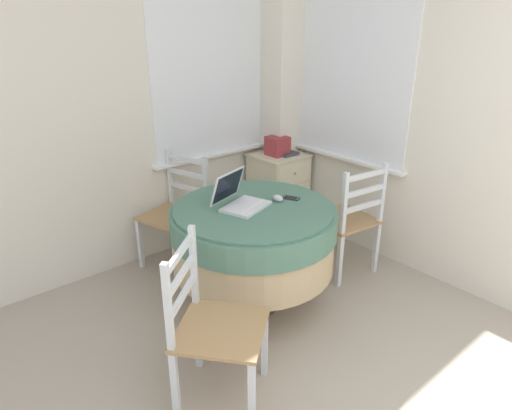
{
  "coord_description": "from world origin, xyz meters",
  "views": [
    {
      "loc": [
        -1.23,
        -0.02,
        1.9
      ],
      "look_at": [
        0.68,
        2.21,
        0.67
      ],
      "focal_mm": 32.0,
      "sensor_mm": 36.0,
      "label": 1
    }
  ],
  "objects": [
    {
      "name": "round_dining_table",
      "position": [
        0.53,
        2.06,
        0.56
      ],
      "size": [
        1.1,
        1.1,
        0.75
      ],
      "color": "#4C3D2D",
      "rests_on": "ground_plane"
    },
    {
      "name": "computer_mouse",
      "position": [
        0.71,
        2.03,
        0.77
      ],
      "size": [
        0.05,
        0.08,
        0.04
      ],
      "color": "silver",
      "rests_on": "round_dining_table"
    },
    {
      "name": "book_on_cabinet",
      "position": [
        1.6,
        2.88,
        0.73
      ],
      "size": [
        0.17,
        0.19,
        0.02
      ],
      "color": "#3F3F44",
      "rests_on": "corner_cabinet"
    },
    {
      "name": "laptop",
      "position": [
        0.47,
        2.13,
        0.8
      ],
      "size": [
        0.38,
        0.37,
        0.23
      ],
      "color": "silver",
      "rests_on": "round_dining_table"
    },
    {
      "name": "storage_box",
      "position": [
        1.53,
        2.92,
        0.8
      ],
      "size": [
        0.17,
        0.18,
        0.17
      ],
      "color": "#9E3338",
      "rests_on": "corner_cabinet"
    },
    {
      "name": "corner_cabinet",
      "position": [
        1.56,
        2.93,
        0.36
      ],
      "size": [
        0.47,
        0.45,
        0.72
      ],
      "color": "beige",
      "rests_on": "ground_plane"
    },
    {
      "name": "dining_chair_near_back_window",
      "position": [
        0.45,
        2.93,
        0.44
      ],
      "size": [
        0.54,
        0.54,
        0.9
      ],
      "color": "#A87F51",
      "rests_on": "ground_plane"
    },
    {
      "name": "dining_chair_camera_near",
      "position": [
        -0.17,
        1.56,
        0.44
      ],
      "size": [
        0.62,
        0.62,
        0.9
      ],
      "color": "#A87F51",
      "rests_on": "ground_plane"
    },
    {
      "name": "dining_chair_near_right_window",
      "position": [
        1.38,
        1.95,
        0.44
      ],
      "size": [
        0.49,
        0.49,
        0.9
      ],
      "color": "#A87F51",
      "rests_on": "ground_plane"
    },
    {
      "name": "corner_room_shell",
      "position": [
        1.04,
        1.99,
        1.28
      ],
      "size": [
        4.08,
        5.04,
        2.55
      ],
      "color": "silver",
      "rests_on": "ground_plane"
    },
    {
      "name": "cell_phone",
      "position": [
        0.81,
        2.01,
        0.75
      ],
      "size": [
        0.1,
        0.13,
        0.01
      ],
      "color": "#2D2D33",
      "rests_on": "round_dining_table"
    }
  ]
}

